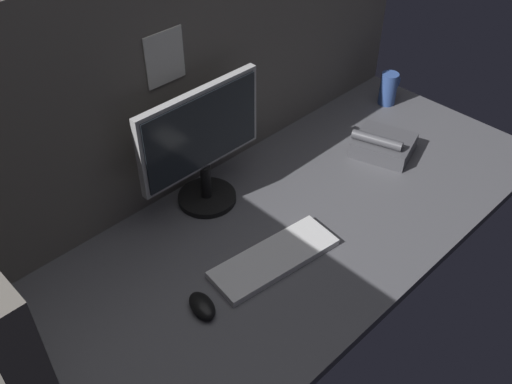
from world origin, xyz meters
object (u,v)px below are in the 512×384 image
(mug_ceramic_blue, at_px, (389,88))
(monitor, at_px, (202,143))
(mouse, at_px, (202,306))
(keyboard, at_px, (274,258))
(desk_phone, at_px, (383,145))

(mug_ceramic_blue, bearing_deg, monitor, 176.21)
(mug_ceramic_blue, bearing_deg, mouse, -167.11)
(monitor, relative_size, keyboard, 1.14)
(monitor, distance_m, mouse, 0.47)
(monitor, bearing_deg, mug_ceramic_blue, -3.79)
(desk_phone, bearing_deg, mouse, -174.53)
(monitor, relative_size, mug_ceramic_blue, 3.35)
(monitor, height_order, mug_ceramic_blue, monitor)
(mouse, relative_size, desk_phone, 0.41)
(keyboard, bearing_deg, mug_ceramic_blue, 23.87)
(keyboard, bearing_deg, mouse, -175.12)
(keyboard, distance_m, mouse, 0.25)
(keyboard, relative_size, mug_ceramic_blue, 2.94)
(mouse, xyz_separation_m, mug_ceramic_blue, (1.16, 0.26, 0.05))
(monitor, relative_size, desk_phone, 1.81)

